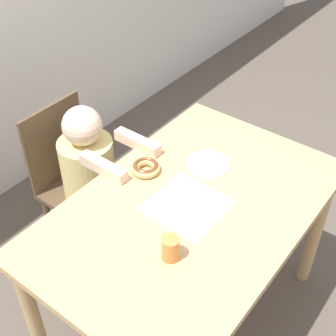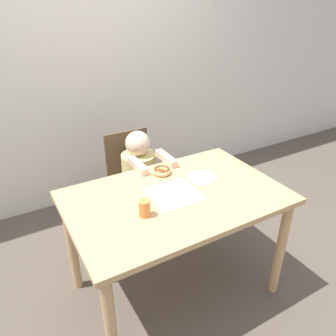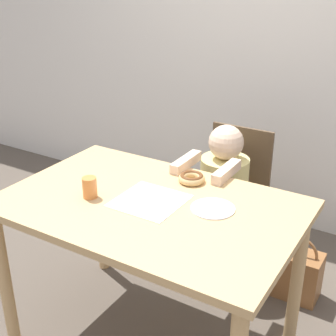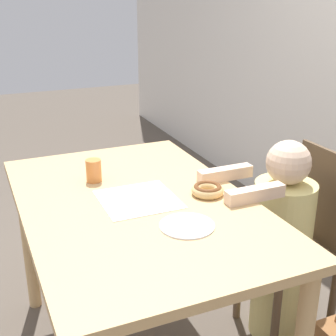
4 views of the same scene
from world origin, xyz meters
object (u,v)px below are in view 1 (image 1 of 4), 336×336
object	(u,v)px
chair	(76,183)
donut	(146,167)
cup	(171,248)
handbag	(140,186)
child_figure	(92,188)

from	to	relation	value
chair	donut	bearing A→B (deg)	-90.19
chair	cup	size ratio (longest dim) A/B	9.22
chair	handbag	xyz separation A→B (m)	(0.43, -0.05, -0.30)
child_figure	donut	bearing A→B (deg)	-90.25
handbag	donut	bearing A→B (deg)	-135.14
child_figure	donut	xyz separation A→B (m)	(-0.00, -0.37, 0.32)
handbag	cup	bearing A→B (deg)	-132.90
handbag	cup	xyz separation A→B (m)	(-0.74, -0.79, 0.67)
chair	cup	distance (m)	0.98
donut	cup	size ratio (longest dim) A/B	1.33
handbag	cup	world-z (taller)	cup
donut	handbag	size ratio (longest dim) A/B	0.33
chair	handbag	distance (m)	0.52
child_figure	cup	bearing A→B (deg)	-112.86
child_figure	donut	size ratio (longest dim) A/B	7.53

